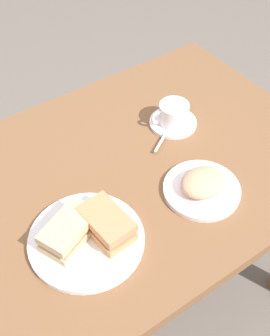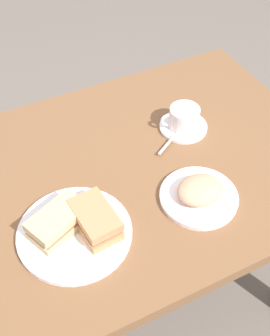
{
  "view_description": "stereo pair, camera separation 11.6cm",
  "coord_description": "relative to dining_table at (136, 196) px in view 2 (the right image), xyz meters",
  "views": [
    {
      "loc": [
        -0.47,
        -0.68,
        1.6
      ],
      "look_at": [
        -0.02,
        -0.03,
        0.75
      ],
      "focal_mm": 46.63,
      "sensor_mm": 36.0,
      "label": 1
    },
    {
      "loc": [
        -0.37,
        -0.74,
        1.6
      ],
      "look_at": [
        -0.02,
        -0.03,
        0.75
      ],
      "focal_mm": 46.63,
      "sensor_mm": 36.0,
      "label": 2
    }
  ],
  "objects": [
    {
      "name": "side_plate",
      "position": [
        0.09,
        -0.18,
        0.14
      ],
      "size": [
        0.2,
        0.2,
        0.01
      ],
      "primitive_type": "cylinder",
      "color": "white",
      "rests_on": "dining_table"
    },
    {
      "name": "sandwich_back",
      "position": [
        -0.18,
        -0.15,
        0.17
      ],
      "size": [
        0.09,
        0.14,
        0.06
      ],
      "color": "tan",
      "rests_on": "sandwich_plate"
    },
    {
      "name": "sandwich_front",
      "position": [
        -0.26,
        -0.11,
        0.17
      ],
      "size": [
        0.16,
        0.13,
        0.06
      ],
      "color": "#D3B983",
      "rests_on": "sandwich_plate"
    },
    {
      "name": "coffee_saucer",
      "position": [
        0.2,
        0.08,
        0.13
      ],
      "size": [
        0.14,
        0.14,
        0.01
      ],
      "primitive_type": "cylinder",
      "color": "white",
      "rests_on": "dining_table"
    },
    {
      "name": "side_food_pile",
      "position": [
        0.09,
        -0.18,
        0.17
      ],
      "size": [
        0.12,
        0.1,
        0.04
      ],
      "primitive_type": "ellipsoid",
      "color": "tan",
      "rests_on": "side_plate"
    },
    {
      "name": "spoon",
      "position": [
        0.13,
        0.04,
        0.14
      ],
      "size": [
        0.09,
        0.06,
        0.01
      ],
      "color": "silver",
      "rests_on": "coffee_saucer"
    },
    {
      "name": "dining_table",
      "position": [
        0.0,
        0.0,
        0.0
      ],
      "size": [
        1.1,
        0.79,
        0.72
      ],
      "color": "brown",
      "rests_on": "ground_plane"
    },
    {
      "name": "sandwich_plate",
      "position": [
        -0.23,
        -0.14,
        0.14
      ],
      "size": [
        0.28,
        0.28,
        0.01
      ],
      "primitive_type": "cylinder",
      "color": "white",
      "rests_on": "dining_table"
    },
    {
      "name": "coffee_cup",
      "position": [
        0.2,
        0.08,
        0.17
      ],
      "size": [
        0.12,
        0.09,
        0.06
      ],
      "color": "white",
      "rests_on": "coffee_saucer"
    },
    {
      "name": "ground_plane",
      "position": [
        0.0,
        0.0,
        -0.59
      ],
      "size": [
        6.0,
        6.0,
        0.0
      ],
      "primitive_type": "plane",
      "color": "#6D6258"
    }
  ]
}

